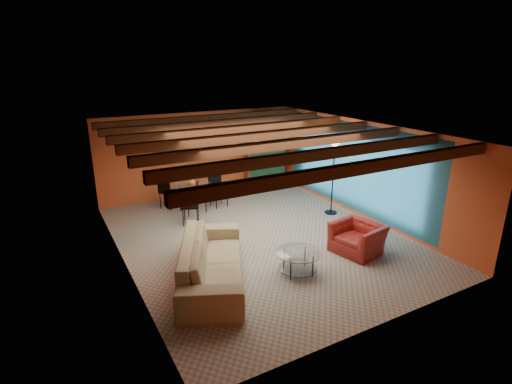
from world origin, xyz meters
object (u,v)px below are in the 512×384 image
sofa (212,261)px  armchair (357,238)px  potted_plant (263,117)px  coffee_table (298,262)px  dining_table (193,193)px  floor_lamp (333,177)px  vase (191,171)px  armoire (263,156)px

sofa → armchair: (3.43, -0.45, -0.09)m
armchair → potted_plant: bearing=161.9°
armchair → coffee_table: size_ratio=1.14×
dining_table → floor_lamp: size_ratio=1.03×
sofa → dining_table: bearing=9.8°
coffee_table → dining_table: bearing=98.8°
armchair → floor_lamp: bearing=142.9°
sofa → coffee_table: sofa is taller
armchair → coffee_table: bearing=-97.5°
sofa → dining_table: dining_table is taller
sofa → potted_plant: bearing=-14.3°
coffee_table → dining_table: 4.46m
sofa → vase: vase is taller
floor_lamp → dining_table: bearing=149.9°
coffee_table → armoire: armoire is taller
armoire → vase: size_ratio=11.27×
dining_table → floor_lamp: floor_lamp is taller
floor_lamp → potted_plant: potted_plant is taller
potted_plant → dining_table: bearing=-158.4°
sofa → coffee_table: 1.79m
potted_plant → vase: 3.47m
potted_plant → floor_lamp: bearing=-82.0°
sofa → coffee_table: bearing=-84.5°
dining_table → armoire: (3.03, 1.20, 0.52)m
vase → armoire: bearing=21.6°
sofa → potted_plant: potted_plant is taller
armchair → coffee_table: armchair is taller
armoire → floor_lamp: armoire is taller
armoire → coffee_table: bearing=-101.8°
coffee_table → potted_plant: 6.45m
coffee_table → dining_table: (-0.68, 4.39, 0.34)m
coffee_table → potted_plant: bearing=67.2°
potted_plant → vase: potted_plant is taller
armchair → armoire: armoire is taller
dining_table → armchair: bearing=-60.4°
floor_lamp → potted_plant: bearing=98.0°
armchair → coffee_table: 1.75m
armoire → potted_plant: bearing=0.0°
dining_table → vase: 0.68m
dining_table → vase: vase is taller
sofa → potted_plant: (4.04, 5.01, 2.00)m
armchair → armoire: size_ratio=0.49×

